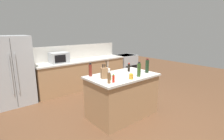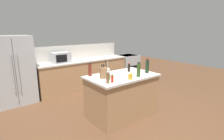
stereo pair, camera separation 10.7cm
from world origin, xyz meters
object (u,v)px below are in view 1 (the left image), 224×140
refrigerator (11,71)px  vinegar_bottle (90,70)px  olive_oil_bottle (139,70)px  soy_sauce_bottle (129,67)px  utensil_crock (107,72)px  wine_bottle (147,66)px  knife_block (104,73)px  honey_jar (131,76)px  pepper_grinder (109,78)px  range_oven (126,66)px  hot_sauce_bottle (113,79)px  microwave (59,58)px  spice_jar_oregano (110,77)px

refrigerator → vinegar_bottle: size_ratio=6.23×
olive_oil_bottle → soy_sauce_bottle: bearing=70.9°
utensil_crock → wine_bottle: wine_bottle is taller
knife_block → honey_jar: (0.38, -0.39, -0.06)m
knife_block → pepper_grinder: bearing=-93.5°
range_oven → vinegar_bottle: vinegar_bottle is taller
range_oven → vinegar_bottle: bearing=-146.9°
utensil_crock → honey_jar: utensil_crock is taller
vinegar_bottle → hot_sauce_bottle: vinegar_bottle is taller
microwave → olive_oil_bottle: bearing=-75.0°
pepper_grinder → vinegar_bottle: bearing=89.5°
microwave → pepper_grinder: bearing=-92.5°
spice_jar_oregano → pepper_grinder: pepper_grinder is taller
microwave → olive_oil_bottle: olive_oil_bottle is taller
knife_block → vinegar_bottle: (-0.12, 0.32, 0.02)m
utensil_crock → pepper_grinder: bearing=-125.0°
refrigerator → knife_block: bearing=-59.8°
wine_bottle → honey_jar: bearing=-167.8°
utensil_crock → vinegar_bottle: bearing=148.9°
range_oven → knife_block: size_ratio=3.17×
honey_jar → soy_sauce_bottle: bearing=49.0°
range_oven → utensil_crock: 3.25m
vinegar_bottle → wine_bottle: wine_bottle is taller
utensil_crock → olive_oil_bottle: utensil_crock is taller
knife_block → pepper_grinder: size_ratio=1.31×
soy_sauce_bottle → pepper_grinder: pepper_grinder is taller
microwave → utensil_crock: size_ratio=1.61×
knife_block → soy_sauce_bottle: knife_block is taller
olive_oil_bottle → honey_jar: olive_oil_bottle is taller
refrigerator → honey_jar: refrigerator is taller
honey_jar → pepper_grinder: (-0.50, 0.07, 0.05)m
refrigerator → soy_sauce_bottle: bearing=-45.1°
wine_bottle → vinegar_bottle: bearing=154.1°
refrigerator → range_oven: bearing=-0.7°
vinegar_bottle → wine_bottle: bearing=-25.9°
knife_block → vinegar_bottle: size_ratio=1.03×
olive_oil_bottle → hot_sauce_bottle: size_ratio=2.02×
olive_oil_bottle → microwave: bearing=105.0°
knife_block → vinegar_bottle: 0.34m
hot_sauce_bottle → spice_jar_oregano: bearing=69.7°
vinegar_bottle → spice_jar_oregano: bearing=-71.2°
vinegar_bottle → honey_jar: vinegar_bottle is taller
vinegar_bottle → hot_sauce_bottle: (0.09, -0.64, -0.06)m
microwave → pepper_grinder: microwave is taller
microwave → olive_oil_bottle: 2.58m
olive_oil_bottle → spice_jar_oregano: bearing=161.7°
range_oven → wine_bottle: (-1.65, -2.39, 0.62)m
microwave → refrigerator: bearing=177.7°
honey_jar → spice_jar_oregano: bearing=144.8°
microwave → hot_sauce_bottle: microwave is taller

